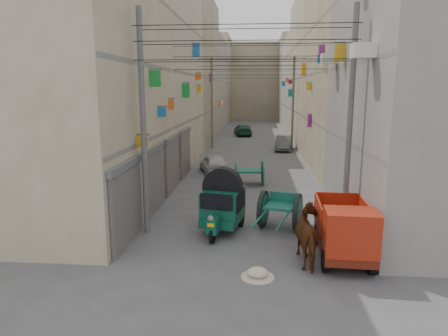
# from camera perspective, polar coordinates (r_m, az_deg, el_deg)

# --- Properties ---
(ground) EXTENTS (140.00, 140.00, 0.00)m
(ground) POSITION_cam_1_polar(r_m,az_deg,el_deg) (9.53, 1.41, -22.21)
(ground) COLOR #4D4D50
(ground) RESTS_ON ground
(building_row_left) EXTENTS (8.00, 62.00, 14.00)m
(building_row_left) POSITION_cam_1_polar(r_m,az_deg,el_deg) (42.92, -6.82, 12.73)
(building_row_left) COLOR #C5B395
(building_row_left) RESTS_ON ground
(building_row_right) EXTENTS (8.00, 62.00, 14.00)m
(building_row_right) POSITION_cam_1_polar(r_m,az_deg,el_deg) (42.76, 15.23, 12.44)
(building_row_right) COLOR gray
(building_row_right) RESTS_ON ground
(end_cap_building) EXTENTS (22.00, 10.00, 13.00)m
(end_cap_building) POSITION_cam_1_polar(r_m,az_deg,el_deg) (73.96, 4.44, 12.13)
(end_cap_building) COLOR tan
(end_cap_building) RESTS_ON ground
(shutters_left) EXTENTS (0.18, 14.40, 2.88)m
(shutters_left) POSITION_cam_1_polar(r_m,az_deg,el_deg) (19.20, -8.51, -0.21)
(shutters_left) COLOR #4F4F54
(shutters_left) RESTS_ON ground
(signboards) EXTENTS (8.22, 40.52, 5.67)m
(signboards) POSITION_cam_1_polar(r_m,az_deg,el_deg) (29.66, 3.85, 7.66)
(signboards) COLOR #AA1628
(signboards) RESTS_ON ground
(ac_units) EXTENTS (0.70, 6.55, 3.35)m
(ac_units) POSITION_cam_1_polar(r_m,az_deg,el_deg) (16.09, 17.08, 18.53)
(ac_units) COLOR silver
(ac_units) RESTS_ON ground
(utility_poles) EXTENTS (7.40, 22.20, 8.00)m
(utility_poles) POSITION_cam_1_polar(r_m,az_deg,el_deg) (24.98, 3.72, 8.31)
(utility_poles) COLOR #59595B
(utility_poles) RESTS_ON ground
(overhead_cables) EXTENTS (7.40, 22.52, 1.12)m
(overhead_cables) POSITION_cam_1_polar(r_m,az_deg,el_deg) (22.40, 3.69, 15.06)
(overhead_cables) COLOR black
(overhead_cables) RESTS_ON ground
(auto_rickshaw) EXTENTS (1.81, 2.70, 1.84)m
(auto_rickshaw) POSITION_cam_1_polar(r_m,az_deg,el_deg) (14.94, -0.18, -4.98)
(auto_rickshaw) COLOR black
(auto_rickshaw) RESTS_ON ground
(tonga_cart) EXTENTS (1.99, 3.37, 1.43)m
(tonga_cart) POSITION_cam_1_polar(r_m,az_deg,el_deg) (15.38, 8.02, -5.93)
(tonga_cart) COLOR black
(tonga_cart) RESTS_ON ground
(mini_truck) EXTENTS (1.67, 3.44, 1.89)m
(mini_truck) POSITION_cam_1_polar(r_m,az_deg,el_deg) (12.85, 16.96, -9.06)
(mini_truck) COLOR black
(mini_truck) RESTS_ON ground
(second_cart) EXTENTS (1.66, 1.49, 1.37)m
(second_cart) POSITION_cam_1_polar(r_m,az_deg,el_deg) (22.20, 3.64, -0.56)
(second_cart) COLOR #155B4A
(second_cart) RESTS_ON ground
(feed_sack) EXTENTS (0.59, 0.47, 0.29)m
(feed_sack) POSITION_cam_1_polar(r_m,az_deg,el_deg) (11.72, 4.82, -14.64)
(feed_sack) COLOR beige
(feed_sack) RESTS_ON ground
(horse) EXTENTS (1.19, 2.14, 1.71)m
(horse) POSITION_cam_1_polar(r_m,az_deg,el_deg) (12.60, 12.36, -9.47)
(horse) COLOR brown
(horse) RESTS_ON ground
(distant_car_white) EXTENTS (2.40, 3.75, 1.19)m
(distant_car_white) POSITION_cam_1_polar(r_m,az_deg,el_deg) (25.40, -1.49, 0.64)
(distant_car_white) COLOR silver
(distant_car_white) RESTS_ON ground
(distant_car_grey) EXTENTS (1.68, 3.90, 1.25)m
(distant_car_grey) POSITION_cam_1_polar(r_m,az_deg,el_deg) (35.38, 8.49, 3.56)
(distant_car_grey) COLOR #4F5452
(distant_car_grey) RESTS_ON ground
(distant_car_green) EXTENTS (2.40, 4.54, 1.25)m
(distant_car_green) POSITION_cam_1_polar(r_m,az_deg,el_deg) (46.33, 2.71, 5.46)
(distant_car_green) COLOR #1B5033
(distant_car_green) RESTS_ON ground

